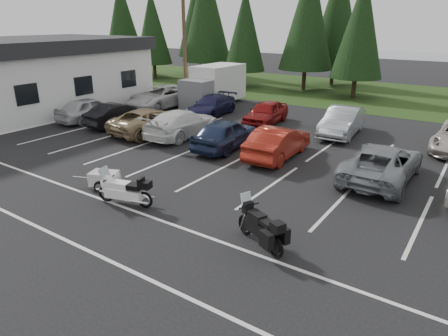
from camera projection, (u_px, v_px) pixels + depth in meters
ground at (190, 177)px, 16.49m from camera, size 120.00×120.00×0.00m
grass_strip at (361, 94)px, 35.09m from camera, size 80.00×16.00×0.01m
building at (26, 75)px, 28.22m from camera, size 10.60×15.60×4.90m
utility_pole at (184, 40)px, 29.42m from camera, size 1.60×0.26×9.00m
box_truck at (211, 86)px, 29.89m from camera, size 2.40×5.60×2.90m
stall_markings at (218, 164)px, 18.04m from camera, size 32.00×16.00×0.01m
conifer_0 at (122, 19)px, 46.51m from camera, size 4.58×4.58×10.66m
conifer_1 at (152, 27)px, 42.64m from camera, size 3.96×3.96×9.22m
conifer_2 at (206, 11)px, 40.17m from camera, size 5.10×5.10×11.89m
conifer_3 at (245, 29)px, 36.77m from camera, size 3.87×3.87×9.02m
conifer_4 at (308, 15)px, 34.60m from camera, size 4.80×4.80×11.17m
conifer_5 at (361, 26)px, 31.27m from camera, size 4.14×4.14×9.63m
conifer_back_a at (200, 10)px, 45.45m from camera, size 5.28×5.28×12.30m
conifer_back_b at (338, 12)px, 37.55m from camera, size 4.97×4.97×11.58m
car_near_0 at (90, 109)px, 25.50m from camera, size 1.87×4.50×1.52m
car_near_1 at (119, 114)px, 24.28m from camera, size 1.77×4.32×1.39m
car_near_2 at (151, 121)px, 22.76m from camera, size 2.64×5.22×1.42m
car_near_3 at (183, 123)px, 22.05m from camera, size 2.12×5.12×1.48m
car_near_4 at (226, 134)px, 19.97m from camera, size 2.04×4.53×1.51m
car_near_5 at (278, 142)px, 18.64m from camera, size 1.79×4.58×1.49m
car_near_6 at (382, 163)px, 16.01m from camera, size 2.42×5.24×1.46m
car_far_0 at (161, 97)px, 29.40m from camera, size 2.84×5.82×1.59m
car_far_1 at (211, 106)px, 26.93m from camera, size 2.32×4.78×1.34m
car_far_2 at (266, 113)px, 24.71m from camera, size 2.00×4.29×1.42m
car_far_3 at (342, 121)px, 22.32m from camera, size 2.00×4.80×1.54m
touring_motorcycle at (124, 187)px, 13.82m from camera, size 2.50×1.32×1.32m
cargo_trailer at (104, 180)px, 15.30m from camera, size 1.68×1.32×0.69m
adventure_motorcycle at (260, 223)px, 11.28m from camera, size 2.44×1.69×1.41m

